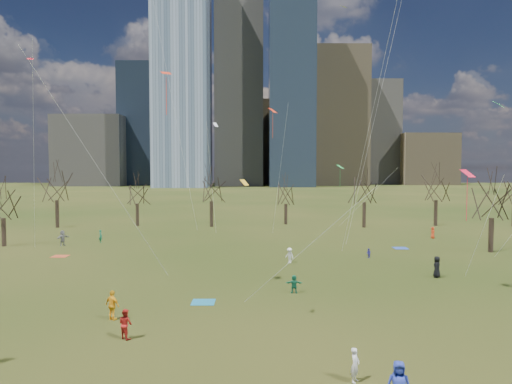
{
  "coord_description": "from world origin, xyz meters",
  "views": [
    {
      "loc": [
        -0.12,
        -31.93,
        9.35
      ],
      "look_at": [
        0.0,
        12.0,
        7.0
      ],
      "focal_mm": 32.0,
      "sensor_mm": 36.0,
      "label": 1
    }
  ],
  "objects_px": {
    "person_4": "(112,305)",
    "blanket_navy": "(400,248)",
    "blanket_crimson": "(60,256)",
    "person_1": "(355,365)",
    "blanket_teal": "(203,302)"
  },
  "relations": [
    {
      "from": "blanket_teal",
      "to": "person_1",
      "type": "bearing_deg",
      "value": -55.93
    },
    {
      "from": "blanket_navy",
      "to": "blanket_teal",
      "type": "bearing_deg",
      "value": -134.0
    },
    {
      "from": "person_4",
      "to": "blanket_navy",
      "type": "bearing_deg",
      "value": -106.96
    },
    {
      "from": "blanket_teal",
      "to": "blanket_navy",
      "type": "distance_m",
      "value": 29.52
    },
    {
      "from": "person_1",
      "to": "blanket_crimson",
      "type": "bearing_deg",
      "value": 73.27
    },
    {
      "from": "blanket_crimson",
      "to": "person_4",
      "type": "bearing_deg",
      "value": -59.58
    },
    {
      "from": "blanket_crimson",
      "to": "person_1",
      "type": "height_order",
      "value": "person_1"
    },
    {
      "from": "blanket_crimson",
      "to": "person_1",
      "type": "xyz_separation_m",
      "value": [
        24.92,
        -28.22,
        0.74
      ]
    },
    {
      "from": "person_1",
      "to": "blanket_teal",
      "type": "bearing_deg",
      "value": 65.89
    },
    {
      "from": "blanket_teal",
      "to": "person_4",
      "type": "bearing_deg",
      "value": -144.67
    },
    {
      "from": "blanket_teal",
      "to": "blanket_crimson",
      "type": "relative_size",
      "value": 1.0
    },
    {
      "from": "blanket_navy",
      "to": "person_4",
      "type": "bearing_deg",
      "value": -135.87
    },
    {
      "from": "blanket_teal",
      "to": "blanket_crimson",
      "type": "xyz_separation_m",
      "value": [
        -16.96,
        16.45,
        0.0
      ]
    },
    {
      "from": "person_4",
      "to": "blanket_crimson",
      "type": "bearing_deg",
      "value": -30.67
    },
    {
      "from": "blanket_navy",
      "to": "person_4",
      "type": "relative_size",
      "value": 0.87
    }
  ]
}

